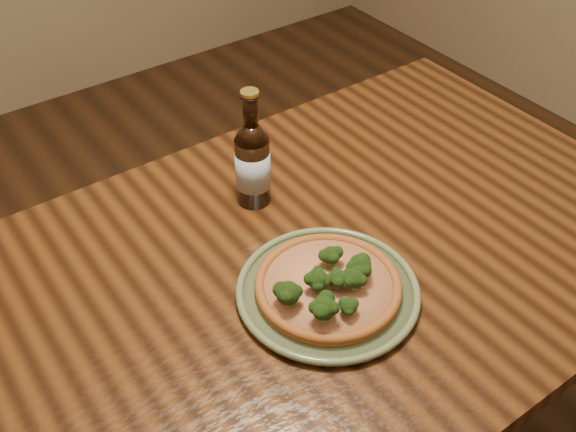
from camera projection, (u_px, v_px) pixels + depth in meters
table at (282, 308)px, 1.29m from camera, size 1.60×0.90×0.75m
plate at (328, 291)px, 1.18m from camera, size 0.32×0.32×0.02m
pizza at (328, 286)px, 1.17m from camera, size 0.26×0.26×0.07m
beer_bottle at (253, 163)px, 1.33m from camera, size 0.07×0.07×0.26m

